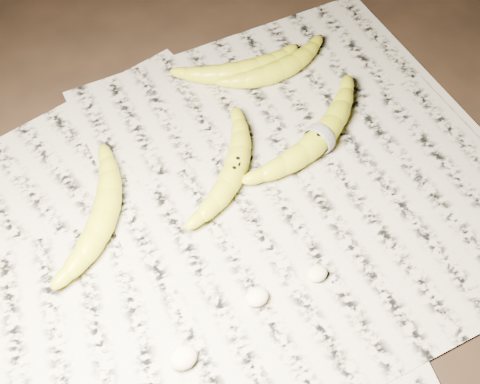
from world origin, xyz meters
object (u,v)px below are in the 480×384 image
banana_center (235,168)px  banana_upper_a (239,70)px  banana_taped (320,137)px  banana_left_b (104,214)px  banana_upper_b (280,68)px

banana_center → banana_upper_a: size_ratio=1.08×
banana_center → banana_taped: (0.14, -0.02, 0.00)m
banana_upper_a → banana_center: bearing=-107.5°
banana_left_b → banana_center: banana_left_b is taller
banana_left_b → banana_center: size_ratio=1.03×
banana_upper_b → banana_taped: bearing=-101.2°
banana_upper_b → banana_center: bearing=-140.7°
banana_taped → banana_upper_a: banana_taped is taller
banana_taped → banana_upper_b: (0.03, 0.15, -0.00)m
banana_center → banana_upper_b: (0.17, 0.14, -0.00)m
banana_upper_a → banana_left_b: bearing=-139.0°
banana_left_b → banana_taped: bearing=-56.8°
banana_center → banana_taped: size_ratio=0.83×
banana_center → banana_upper_b: 0.21m
banana_center → banana_upper_b: bearing=-2.6°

